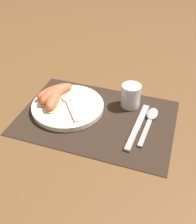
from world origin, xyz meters
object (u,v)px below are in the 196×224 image
Objects in this scene: spoon at (150,118)px; citrus_wedge_1 at (52,95)px; citrus_wedge_2 at (53,100)px; juice_glass at (131,97)px; knife at (137,127)px; citrus_wedge_0 at (55,92)px; plate at (68,106)px; fork at (68,102)px.

spoon is 1.53× the size of citrus_wedge_1.
spoon is 0.31m from citrus_wedge_2.
juice_glass is at bearing 16.58° from citrus_wedge_1.
juice_glass is at bearing 22.40° from citrus_wedge_2.
juice_glass is 0.12m from knife.
juice_glass is 0.57× the size of citrus_wedge_0.
citrus_wedge_0 is (-0.32, 0.00, 0.03)m from spoon.
plate is 0.06m from citrus_wedge_1.
spoon is at bearing 3.66° from citrus_wedge_1.
citrus_wedge_0 is at bearing 169.38° from knife.
knife is 1.81× the size of citrus_wedge_1.
juice_glass reaches higher than spoon.
fork is (-0.19, -0.07, -0.01)m from juice_glass.
juice_glass is 0.10m from spoon.
plate is at bearing 174.61° from knife.
plate is 0.05m from citrus_wedge_2.
plate is 0.26m from spoon.
knife is 0.28m from citrus_wedge_2.
juice_glass reaches higher than plate.
knife is 0.23m from fork.
juice_glass is 0.25m from citrus_wedge_1.
juice_glass is at bearing 10.97° from citrus_wedge_0.
citrus_wedge_2 reaches higher than knife.
plate is 1.28× the size of spoon.
citrus_wedge_2 is (-0.31, -0.04, 0.03)m from spoon.
plate is at bearing -173.85° from spoon.
juice_glass is 0.20m from fork.
fork is (-0.00, 0.01, 0.01)m from plate.
citrus_wedge_2 is at bearing -157.60° from juice_glass.
plate is at bearing -29.07° from citrus_wedge_0.
knife is at bearing -5.39° from plate.
juice_glass is (0.19, 0.08, 0.03)m from plate.
knife is (0.05, -0.10, -0.03)m from juice_glass.
citrus_wedge_1 is (-0.06, 0.01, 0.02)m from plate.
plate is 3.04× the size of juice_glass.
spoon is at bearing 4.54° from fork.
citrus_wedge_1 is (-0.29, 0.03, 0.03)m from knife.
citrus_wedge_1 is at bearing -163.42° from juice_glass.
fork reaches higher than plate.
citrus_wedge_2 reaches higher than citrus_wedge_0.
citrus_wedge_0 is (-0.06, 0.03, 0.01)m from fork.
citrus_wedge_2 is at bearing -171.99° from spoon.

